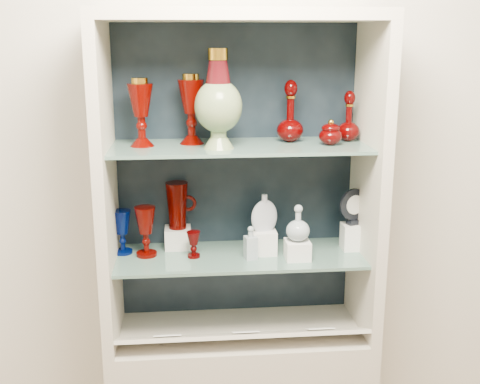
{
  "coord_description": "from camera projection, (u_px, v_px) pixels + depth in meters",
  "views": [
    {
      "loc": [
        -0.2,
        -0.58,
        1.86
      ],
      "look_at": [
        0.0,
        1.53,
        1.3
      ],
      "focal_mm": 45.0,
      "sensor_mm": 36.0,
      "label": 1
    }
  ],
  "objects": [
    {
      "name": "wall_back",
      "position": [
        235.0,
        154.0,
        2.38
      ],
      "size": [
        3.5,
        0.02,
        2.8
      ],
      "primitive_type": "cube",
      "color": "silver",
      "rests_on": "ground"
    },
    {
      "name": "cabinet_back_panel",
      "position": [
        236.0,
        174.0,
        2.37
      ],
      "size": [
        0.98,
        0.02,
        1.15
      ],
      "primitive_type": "cube",
      "color": "black",
      "rests_on": "cabinet_base"
    },
    {
      "name": "cabinet_side_left",
      "position": [
        106.0,
        188.0,
        2.14
      ],
      "size": [
        0.04,
        0.4,
        1.15
      ],
      "primitive_type": "cube",
      "color": "beige",
      "rests_on": "cabinet_base"
    },
    {
      "name": "cabinet_side_right",
      "position": [
        369.0,
        182.0,
        2.23
      ],
      "size": [
        0.04,
        0.4,
        1.15
      ],
      "primitive_type": "cube",
      "color": "beige",
      "rests_on": "cabinet_base"
    },
    {
      "name": "cabinet_top_cap",
      "position": [
        240.0,
        15.0,
        2.03
      ],
      "size": [
        1.0,
        0.4,
        0.04
      ],
      "primitive_type": "cube",
      "color": "beige",
      "rests_on": "cabinet_side_left"
    },
    {
      "name": "shelf_lower",
      "position": [
        240.0,
        256.0,
        2.28
      ],
      "size": [
        0.92,
        0.34,
        0.01
      ],
      "primitive_type": "cube",
      "color": "slate",
      "rests_on": "cabinet_side_left"
    },
    {
      "name": "shelf_upper",
      "position": [
        239.0,
        147.0,
        2.17
      ],
      "size": [
        0.92,
        0.34,
        0.01
      ],
      "primitive_type": "cube",
      "color": "slate",
      "rests_on": "cabinet_side_left"
    },
    {
      "name": "label_ledge",
      "position": [
        243.0,
        336.0,
        2.22
      ],
      "size": [
        0.92,
        0.17,
        0.09
      ],
      "primitive_type": "cube",
      "rotation": [
        -0.44,
        0.0,
        0.0
      ],
      "color": "beige",
      "rests_on": "cabinet_base"
    },
    {
      "name": "label_card_0",
      "position": [
        246.0,
        332.0,
        2.21
      ],
      "size": [
        0.1,
        0.06,
        0.03
      ],
      "primitive_type": "cube",
      "rotation": [
        -0.44,
        0.0,
        0.0
      ],
      "color": "white",
      "rests_on": "label_ledge"
    },
    {
      "name": "label_card_1",
      "position": [
        168.0,
        335.0,
        2.19
      ],
      "size": [
        0.1,
        0.06,
        0.03
      ],
      "primitive_type": "cube",
      "rotation": [
        -0.44,
        0.0,
        0.0
      ],
      "color": "white",
      "rests_on": "label_ledge"
    },
    {
      "name": "label_card_2",
      "position": [
        320.0,
        328.0,
        2.24
      ],
      "size": [
        0.1,
        0.06,
        0.03
      ],
      "primitive_type": "cube",
      "rotation": [
        -0.44,
        0.0,
        0.0
      ],
      "color": "white",
      "rests_on": "label_ledge"
    },
    {
      "name": "pedestal_lamp_left",
      "position": [
        141.0,
        112.0,
        2.12
      ],
      "size": [
        0.12,
        0.12,
        0.24
      ],
      "primitive_type": null,
      "rotation": [
        0.0,
        0.0,
        0.32
      ],
      "color": "#4A0400",
      "rests_on": "shelf_upper"
    },
    {
      "name": "pedestal_lamp_right",
      "position": [
        191.0,
        109.0,
        2.17
      ],
      "size": [
        0.11,
        0.11,
        0.25
      ],
      "primitive_type": null,
      "rotation": [
        0.0,
        0.0,
        0.14
      ],
      "color": "#4A0400",
      "rests_on": "shelf_upper"
    },
    {
      "name": "enamel_urn",
      "position": [
        218.0,
        99.0,
        2.07
      ],
      "size": [
        0.2,
        0.2,
        0.34
      ],
      "primitive_type": null,
      "rotation": [
        0.0,
        0.0,
        -0.26
      ],
      "color": "#0D4518",
      "rests_on": "shelf_upper"
    },
    {
      "name": "ruby_decanter_a",
      "position": [
        290.0,
        107.0,
        2.2
      ],
      "size": [
        0.13,
        0.13,
        0.25
      ],
      "primitive_type": null,
      "rotation": [
        0.0,
        0.0,
        -0.39
      ],
      "color": "#3F0000",
      "rests_on": "shelf_upper"
    },
    {
      "name": "ruby_decanter_b",
      "position": [
        349.0,
        115.0,
        2.23
      ],
      "size": [
        0.11,
        0.11,
        0.2
      ],
      "primitive_type": null,
      "rotation": [
        0.0,
        0.0,
        0.32
      ],
      "color": "#3F0000",
      "rests_on": "shelf_upper"
    },
    {
      "name": "lidded_bowl",
      "position": [
        331.0,
        132.0,
        2.16
      ],
      "size": [
        0.09,
        0.09,
        0.09
      ],
      "primitive_type": null,
      "rotation": [
        0.0,
        0.0,
        0.07
      ],
      "color": "#3F0000",
      "rests_on": "shelf_upper"
    },
    {
      "name": "cobalt_goblet",
      "position": [
        122.0,
        232.0,
        2.27
      ],
      "size": [
        0.07,
        0.07,
        0.17
      ],
      "primitive_type": null,
      "rotation": [
        0.0,
        0.0,
        -0.01
      ],
      "color": "#000A40",
      "rests_on": "shelf_lower"
    },
    {
      "name": "ruby_goblet_tall",
      "position": [
        146.0,
        232.0,
        2.24
      ],
      "size": [
        0.1,
        0.1,
        0.19
      ],
      "primitive_type": null,
      "rotation": [
        0.0,
        0.0,
        0.41
      ],
      "color": "#4A0400",
      "rests_on": "shelf_lower"
    },
    {
      "name": "ruby_goblet_small",
      "position": [
        194.0,
        244.0,
        2.24
      ],
      "size": [
        0.07,
        0.07,
        0.1
      ],
      "primitive_type": null,
      "rotation": [
        0.0,
        0.0,
        0.36
      ],
      "color": "#3F0000",
      "rests_on": "shelf_lower"
    },
    {
      "name": "riser_ruby_pitcher",
      "position": [
        178.0,
        238.0,
        2.34
      ],
      "size": [
        0.1,
        0.1,
        0.08
      ],
      "primitive_type": "cube",
      "color": "silver",
      "rests_on": "shelf_lower"
    },
    {
      "name": "ruby_pitcher",
      "position": [
        177.0,
        206.0,
        2.31
      ],
      "size": [
        0.14,
        0.1,
        0.18
      ],
      "primitive_type": null,
      "rotation": [
        0.0,
        0.0,
        -0.1
      ],
      "color": "#4A0400",
      "rests_on": "riser_ruby_pitcher"
    },
    {
      "name": "clear_square_bottle",
      "position": [
        251.0,
        243.0,
        2.22
      ],
      "size": [
        0.05,
        0.05,
        0.13
      ],
      "primitive_type": null,
      "rotation": [
        0.0,
        0.0,
        0.21
      ],
      "color": "#91A1A8",
      "rests_on": "shelf_lower"
    },
    {
      "name": "riser_flat_flask",
      "position": [
        264.0,
        242.0,
        2.28
      ],
      "size": [
        0.09,
        0.09,
        0.09
      ],
      "primitive_type": "cube",
      "color": "silver",
      "rests_on": "shelf_lower"
    },
    {
      "name": "flat_flask",
      "position": [
        264.0,
        212.0,
        2.25
      ],
      "size": [
        0.11,
        0.07,
        0.15
      ],
      "primitive_type": null,
      "rotation": [
        0.0,
        0.0,
        0.25
      ],
      "color": "#B2B9C8",
      "rests_on": "riser_flat_flask"
    },
    {
      "name": "riser_clear_round_decanter",
      "position": [
        297.0,
        250.0,
        2.22
      ],
      "size": [
        0.09,
        0.09,
        0.07
      ],
      "primitive_type": "cube",
      "color": "silver",
      "rests_on": "shelf_lower"
    },
    {
      "name": "clear_round_decanter",
      "position": [
        298.0,
        224.0,
        2.2
      ],
      "size": [
        0.11,
        0.11,
        0.13
      ],
      "primitive_type": null,
      "rotation": [
        0.0,
        0.0,
        -0.24
      ],
      "color": "#91A1A8",
      "rests_on": "riser_clear_round_decanter"
    },
    {
      "name": "riser_cameo_medallion",
      "position": [
        352.0,
        237.0,
        2.32
      ],
      "size": [
        0.08,
        0.08,
        0.1
      ],
      "primitive_type": "cube",
      "color": "silver",
      "rests_on": "shelf_lower"
    },
    {
      "name": "cameo_medallion",
      "position": [
        354.0,
        206.0,
        2.29
      ],
      "size": [
        0.13,
        0.09,
        0.15
      ],
      "primitive_type": null,
      "rotation": [
        0.0,
        0.0,
        0.36
      ],
      "color": "black",
      "rests_on": "riser_cameo_medallion"
    }
  ]
}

